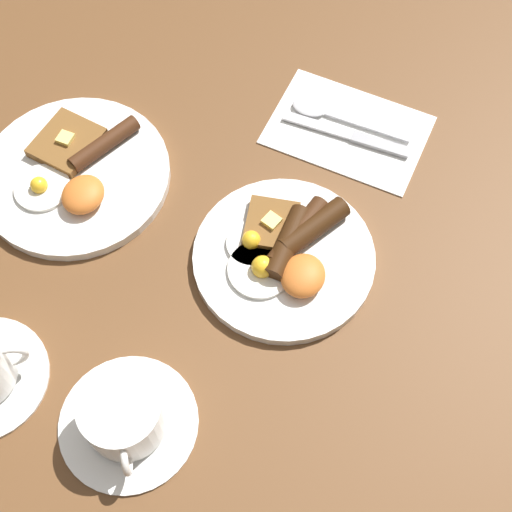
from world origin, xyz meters
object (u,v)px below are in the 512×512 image
knife (353,136)px  breakfast_plate_near (285,253)px  spoon (321,111)px  teacup_near (124,417)px  breakfast_plate_far (75,173)px

knife → breakfast_plate_near: bearing=83.5°
spoon → knife: bearing=157.6°
teacup_near → breakfast_plate_near: bearing=-19.7°
breakfast_plate_near → spoon: breakfast_plate_near is taller
teacup_near → knife: 0.50m
knife → spoon: (0.03, 0.06, 0.00)m
breakfast_plate_near → spoon: (0.24, 0.03, -0.01)m
breakfast_plate_near → teacup_near: bearing=160.3°
spoon → teacup_near: bearing=84.9°
breakfast_plate_far → spoon: breakfast_plate_far is taller
breakfast_plate_near → breakfast_plate_far: size_ratio=0.90×
knife → teacup_near: bearing=76.3°
breakfast_plate_near → teacup_near: teacup_near is taller
teacup_near → spoon: size_ratio=0.91×
breakfast_plate_far → knife: size_ratio=1.39×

